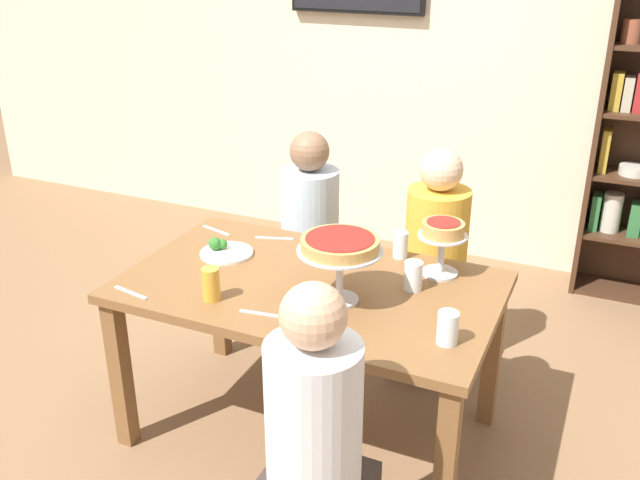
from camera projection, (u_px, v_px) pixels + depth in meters
name	position (u px, v px, depth m)	size (l,w,h in m)	color
ground_plane	(311.00, 430.00, 3.16)	(12.00, 12.00, 0.00)	#846042
rear_partition	(456.00, 44.00, 4.44)	(8.00, 0.12, 2.80)	beige
dining_table	(310.00, 303.00, 2.90)	(1.51, 0.91, 0.74)	brown
diner_near_right	(314.00, 470.00, 2.22)	(0.34, 0.34, 1.15)	#382D28
diner_far_left	(310.00, 254.00, 3.71)	(0.34, 0.34, 1.15)	#382D28
diner_far_right	(433.00, 279.00, 3.45)	(0.34, 0.34, 1.15)	#382D28
deep_dish_pizza_stand	(340.00, 249.00, 2.64)	(0.33, 0.33, 0.27)	silver
personal_pizza_stand	(443.00, 236.00, 2.87)	(0.20, 0.20, 0.24)	silver
salad_plate_near_diner	(325.00, 247.00, 3.13)	(0.22, 0.22, 0.07)	white
salad_plate_far_diner	(224.00, 251.00, 3.11)	(0.23, 0.23, 0.07)	white
beer_glass_amber_tall	(211.00, 284.00, 2.71)	(0.07, 0.07, 0.13)	gold
water_glass_clear_near	(448.00, 328.00, 2.42)	(0.07, 0.07, 0.12)	white
water_glass_clear_far	(413.00, 276.00, 2.79)	(0.07, 0.07, 0.12)	white
water_glass_clear_spare	(401.00, 245.00, 3.07)	(0.06, 0.06, 0.12)	white
cutlery_fork_near	(275.00, 238.00, 3.27)	(0.18, 0.02, 0.01)	silver
cutlery_knife_near	(344.00, 340.00, 2.46)	(0.18, 0.02, 0.01)	silver
cutlery_fork_far	(262.00, 314.00, 2.63)	(0.18, 0.02, 0.01)	silver
cutlery_knife_far	(216.00, 230.00, 3.36)	(0.18, 0.02, 0.01)	silver
cutlery_spare_fork	(131.00, 293.00, 2.78)	(0.18, 0.02, 0.01)	silver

